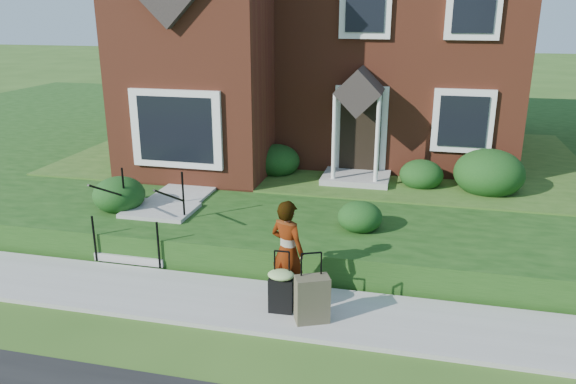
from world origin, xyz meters
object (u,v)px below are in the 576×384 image
(front_steps, at_px, (151,225))
(suitcase_olive, at_px, (312,299))
(woman, at_px, (287,251))
(suitcase_black, at_px, (281,289))

(front_steps, distance_m, suitcase_olive, 4.31)
(woman, bearing_deg, front_steps, -1.59)
(front_steps, xyz_separation_m, suitcase_olive, (3.73, -2.16, -0.03))
(suitcase_olive, bearing_deg, front_steps, 125.84)
(suitcase_black, height_order, suitcase_olive, suitcase_olive)
(front_steps, bearing_deg, suitcase_olive, -30.03)
(front_steps, height_order, suitcase_olive, front_steps)
(suitcase_black, xyz_separation_m, suitcase_olive, (0.53, -0.17, -0.02))
(woman, xyz_separation_m, suitcase_black, (0.00, -0.44, -0.46))
(woman, bearing_deg, suitcase_olive, 155.38)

